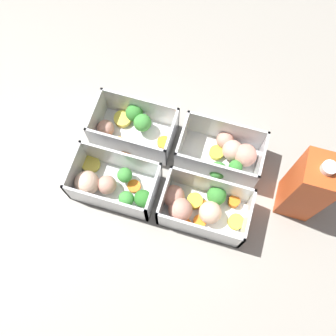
# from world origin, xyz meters

# --- Properties ---
(ground_plane) EXTENTS (4.00, 4.00, 0.00)m
(ground_plane) POSITION_xyz_m (0.00, 0.00, 0.00)
(ground_plane) COLOR gray
(container_near_left) EXTENTS (0.17, 0.11, 0.08)m
(container_near_left) POSITION_xyz_m (-0.11, -0.06, 0.03)
(container_near_left) COLOR white
(container_near_left) RESTS_ON ground_plane
(container_near_right) EXTENTS (0.17, 0.11, 0.08)m
(container_near_right) POSITION_xyz_m (0.10, -0.07, 0.03)
(container_near_right) COLOR white
(container_near_right) RESTS_ON ground_plane
(container_far_left) EXTENTS (0.18, 0.10, 0.08)m
(container_far_left) POSITION_xyz_m (-0.08, 0.06, 0.03)
(container_far_left) COLOR white
(container_far_left) RESTS_ON ground_plane
(container_far_right) EXTENTS (0.17, 0.11, 0.08)m
(container_far_right) POSITION_xyz_m (0.10, 0.07, 0.03)
(container_far_right) COLOR white
(container_far_right) RESTS_ON ground_plane
(juice_carton) EXTENTS (0.07, 0.07, 0.20)m
(juice_carton) POSITION_xyz_m (-0.26, -0.01, 0.10)
(juice_carton) COLOR #D14C1E
(juice_carton) RESTS_ON ground_plane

